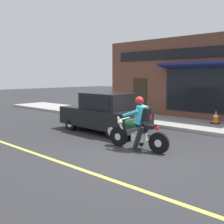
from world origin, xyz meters
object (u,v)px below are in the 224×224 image
object	(u,v)px
motorcycle_with_rider	(138,128)
trash_bin	(103,105)
car_hatchback	(105,113)
traffic_cone	(216,117)

from	to	relation	value
motorcycle_with_rider	trash_bin	bearing A→B (deg)	52.17
car_hatchback	trash_bin	size ratio (longest dim) A/B	3.93
motorcycle_with_rider	traffic_cone	world-z (taller)	motorcycle_with_rider
motorcycle_with_rider	traffic_cone	bearing A→B (deg)	-4.24
motorcycle_with_rider	trash_bin	xyz separation A→B (m)	(4.36, 5.61, -0.04)
car_hatchback	traffic_cone	distance (m)	4.99
trash_bin	car_hatchback	bearing A→B (deg)	-135.34
motorcycle_with_rider	trash_bin	size ratio (longest dim) A/B	2.06
traffic_cone	motorcycle_with_rider	bearing A→B (deg)	175.76
car_hatchback	trash_bin	world-z (taller)	car_hatchback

